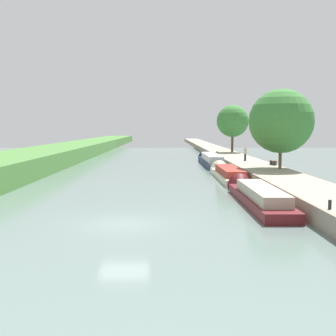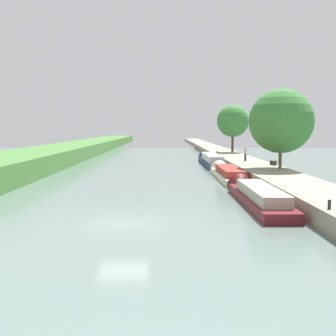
{
  "view_description": "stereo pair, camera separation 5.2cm",
  "coord_description": "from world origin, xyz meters",
  "px_view_note": "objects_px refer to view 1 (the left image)",
  "views": [
    {
      "loc": [
        2.06,
        -20.48,
        4.84
      ],
      "look_at": [
        2.41,
        18.87,
        1.0
      ],
      "focal_mm": 43.89,
      "sensor_mm": 36.0,
      "label": 1
    },
    {
      "loc": [
        2.11,
        -20.48,
        4.84
      ],
      "look_at": [
        2.41,
        18.87,
        1.0
      ],
      "focal_mm": 43.89,
      "sensor_mm": 36.0,
      "label": 2
    }
  ],
  "objects_px": {
    "narrowboat_maroon": "(256,195)",
    "mooring_bollard_far": "(217,152)",
    "narrowboat_cream": "(227,173)",
    "mooring_bollard_near": "(330,204)",
    "park_bench": "(273,162)",
    "person_walking": "(245,154)",
    "narrowboat_navy": "(210,160)"
  },
  "relations": [
    {
      "from": "person_walking",
      "to": "mooring_bollard_near",
      "type": "relative_size",
      "value": 3.69
    },
    {
      "from": "park_bench",
      "to": "narrowboat_maroon",
      "type": "bearing_deg",
      "value": -108.28
    },
    {
      "from": "park_bench",
      "to": "narrowboat_cream",
      "type": "bearing_deg",
      "value": -147.27
    },
    {
      "from": "narrowboat_maroon",
      "to": "person_walking",
      "type": "bearing_deg",
      "value": 80.75
    },
    {
      "from": "narrowboat_cream",
      "to": "narrowboat_maroon",
      "type": "bearing_deg",
      "value": -90.41
    },
    {
      "from": "narrowboat_maroon",
      "to": "narrowboat_cream",
      "type": "height_order",
      "value": "narrowboat_cream"
    },
    {
      "from": "narrowboat_maroon",
      "to": "mooring_bollard_far",
      "type": "relative_size",
      "value": 27.45
    },
    {
      "from": "mooring_bollard_near",
      "to": "mooring_bollard_far",
      "type": "relative_size",
      "value": 1.0
    },
    {
      "from": "mooring_bollard_near",
      "to": "narrowboat_cream",
      "type": "bearing_deg",
      "value": 95.18
    },
    {
      "from": "narrowboat_maroon",
      "to": "park_bench",
      "type": "distance_m",
      "value": 17.47
    },
    {
      "from": "narrowboat_cream",
      "to": "park_bench",
      "type": "xyz_separation_m",
      "value": [
        5.38,
        3.46,
        0.86
      ]
    },
    {
      "from": "mooring_bollard_near",
      "to": "mooring_bollard_far",
      "type": "height_order",
      "value": "same"
    },
    {
      "from": "narrowboat_maroon",
      "to": "mooring_bollard_far",
      "type": "xyz_separation_m",
      "value": [
        1.93,
        34.91,
        0.71
      ]
    },
    {
      "from": "narrowboat_cream",
      "to": "park_bench",
      "type": "relative_size",
      "value": 8.21
    },
    {
      "from": "narrowboat_navy",
      "to": "park_bench",
      "type": "bearing_deg",
      "value": -65.2
    },
    {
      "from": "mooring_bollard_near",
      "to": "park_bench",
      "type": "bearing_deg",
      "value": 81.47
    },
    {
      "from": "narrowboat_maroon",
      "to": "park_bench",
      "type": "xyz_separation_m",
      "value": [
        5.47,
        16.57,
        0.83
      ]
    },
    {
      "from": "mooring_bollard_far",
      "to": "narrowboat_maroon",
      "type": "bearing_deg",
      "value": -93.16
    },
    {
      "from": "mooring_bollard_near",
      "to": "mooring_bollard_far",
      "type": "distance_m",
      "value": 41.99
    },
    {
      "from": "narrowboat_maroon",
      "to": "mooring_bollard_near",
      "type": "height_order",
      "value": "mooring_bollard_near"
    },
    {
      "from": "narrowboat_navy",
      "to": "person_walking",
      "type": "distance_m",
      "value": 7.28
    },
    {
      "from": "mooring_bollard_near",
      "to": "narrowboat_maroon",
      "type": "bearing_deg",
      "value": 105.21
    },
    {
      "from": "narrowboat_cream",
      "to": "narrowboat_navy",
      "type": "height_order",
      "value": "narrowboat_navy"
    },
    {
      "from": "narrowboat_cream",
      "to": "person_walking",
      "type": "relative_size",
      "value": 7.42
    },
    {
      "from": "narrowboat_navy",
      "to": "mooring_bollard_far",
      "type": "xyz_separation_m",
      "value": [
        1.77,
        6.84,
        0.62
      ]
    },
    {
      "from": "narrowboat_maroon",
      "to": "narrowboat_cream",
      "type": "bearing_deg",
      "value": 89.59
    },
    {
      "from": "narrowboat_maroon",
      "to": "narrowboat_cream",
      "type": "relative_size",
      "value": 1.0
    },
    {
      "from": "narrowboat_cream",
      "to": "mooring_bollard_near",
      "type": "distance_m",
      "value": 20.29
    },
    {
      "from": "narrowboat_maroon",
      "to": "narrowboat_navy",
      "type": "relative_size",
      "value": 0.78
    },
    {
      "from": "narrowboat_maroon",
      "to": "narrowboat_navy",
      "type": "xyz_separation_m",
      "value": [
        0.16,
        28.07,
        0.09
      ]
    },
    {
      "from": "park_bench",
      "to": "mooring_bollard_near",
      "type": "bearing_deg",
      "value": -98.53
    },
    {
      "from": "mooring_bollard_near",
      "to": "mooring_bollard_far",
      "type": "bearing_deg",
      "value": 90.0
    }
  ]
}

